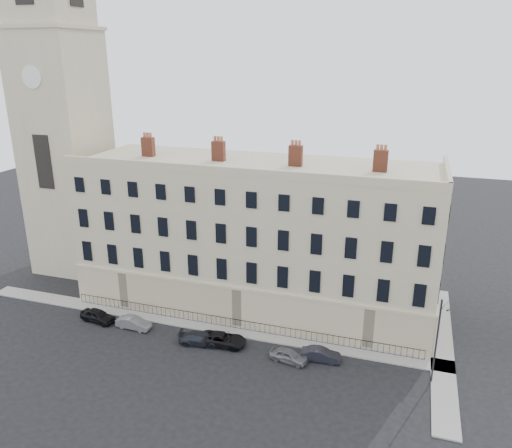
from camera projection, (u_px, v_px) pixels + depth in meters
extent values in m
plane|color=black|center=(280.00, 372.00, 41.81)|extent=(160.00, 160.00, 0.00)
cube|color=#BAAF8B|center=(256.00, 234.00, 51.94)|extent=(36.00, 12.00, 15.00)
cube|color=beige|center=(237.00, 308.00, 48.24)|extent=(36.10, 0.18, 4.00)
cube|color=beige|center=(433.00, 307.00, 48.47)|extent=(0.18, 12.10, 4.00)
cube|color=#BAAF8B|center=(236.00, 172.00, 44.12)|extent=(36.00, 0.35, 0.80)
cube|color=#BAAF8B|center=(447.00, 172.00, 44.21)|extent=(0.35, 12.00, 0.80)
cube|color=brown|center=(148.00, 147.00, 52.68)|extent=(1.30, 0.70, 2.00)
cube|color=brown|center=(219.00, 151.00, 50.35)|extent=(1.30, 0.70, 2.00)
cube|color=brown|center=(296.00, 156.00, 48.03)|extent=(1.30, 0.70, 2.00)
cube|color=brown|center=(381.00, 161.00, 45.71)|extent=(1.30, 0.70, 2.00)
cube|color=#BAAF8B|center=(67.00, 155.00, 58.60)|extent=(8.00, 8.00, 28.00)
cylinder|color=white|center=(32.00, 77.00, 52.04)|extent=(2.40, 0.14, 2.40)
cube|color=gray|center=(196.00, 324.00, 49.20)|extent=(48.00, 2.00, 0.12)
cube|color=gray|center=(442.00, 347.00, 45.23)|extent=(2.00, 24.00, 0.12)
cube|color=black|center=(235.00, 319.00, 48.09)|extent=(35.00, 0.04, 0.04)
cube|color=black|center=(235.00, 328.00, 48.38)|extent=(35.00, 0.04, 0.04)
imported|color=black|center=(98.00, 316.00, 49.57)|extent=(3.88, 1.99, 1.27)
imported|color=slate|center=(134.00, 323.00, 48.34)|extent=(3.54, 1.34, 1.15)
imported|color=#21242C|center=(200.00, 338.00, 45.70)|extent=(4.20, 2.25, 1.16)
imported|color=black|center=(223.00, 339.00, 45.52)|extent=(4.43, 2.32, 1.19)
imported|color=slate|center=(289.00, 356.00, 43.10)|extent=(3.55, 1.88, 1.15)
imported|color=black|center=(321.00, 355.00, 43.24)|extent=(3.54, 1.46, 1.14)
cylinder|color=#2D2F33|center=(436.00, 342.00, 39.29)|extent=(0.15, 0.15, 7.53)
cylinder|color=#2D2F33|center=(445.00, 304.00, 37.49)|extent=(0.52, 1.37, 0.09)
cube|color=#2D2F33|center=(448.00, 309.00, 36.88)|extent=(0.31, 0.50, 0.11)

